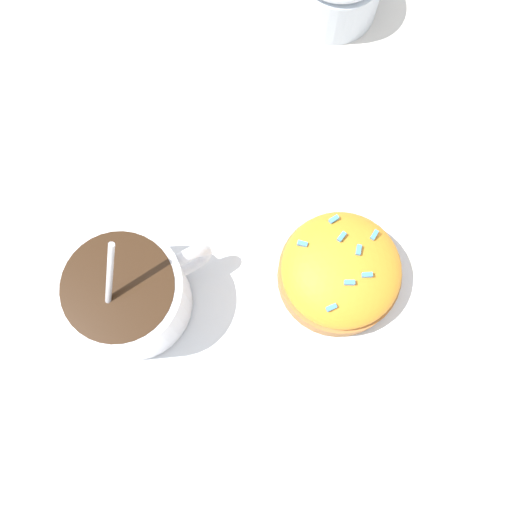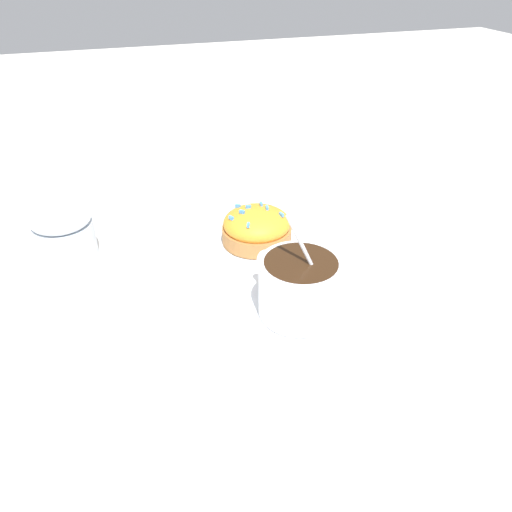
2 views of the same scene
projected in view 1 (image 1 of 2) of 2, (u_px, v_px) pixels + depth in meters
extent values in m
plane|color=silver|center=(237.00, 283.00, 0.46)|extent=(3.00, 3.00, 0.00)
cube|color=white|center=(237.00, 283.00, 0.45)|extent=(0.28, 0.25, 0.00)
cylinder|color=white|center=(127.00, 296.00, 0.42)|extent=(0.09, 0.09, 0.06)
cylinder|color=#331E0F|center=(118.00, 288.00, 0.39)|extent=(0.08, 0.08, 0.01)
torus|color=white|center=(187.00, 262.00, 0.42)|extent=(0.04, 0.02, 0.04)
ellipsoid|color=silver|center=(150.00, 274.00, 0.44)|extent=(0.03, 0.03, 0.01)
cylinder|color=silver|center=(108.00, 301.00, 0.39)|extent=(0.04, 0.05, 0.10)
cylinder|color=#B2753D|center=(338.00, 275.00, 0.44)|extent=(0.09, 0.09, 0.02)
ellipsoid|color=orange|center=(341.00, 270.00, 0.43)|extent=(0.09, 0.09, 0.04)
cube|color=#4C99EA|center=(367.00, 275.00, 0.41)|extent=(0.01, 0.00, 0.00)
cube|color=#4C99EA|center=(374.00, 235.00, 0.42)|extent=(0.01, 0.01, 0.00)
cube|color=#4C99EA|center=(357.00, 245.00, 0.41)|extent=(0.01, 0.01, 0.00)
cube|color=#4C99EA|center=(302.00, 244.00, 0.42)|extent=(0.01, 0.01, 0.00)
cube|color=#4C99EA|center=(331.00, 308.00, 0.41)|extent=(0.01, 0.00, 0.00)
cube|color=#4C99EA|center=(333.00, 219.00, 0.42)|extent=(0.01, 0.01, 0.00)
cube|color=#4C99EA|center=(341.00, 237.00, 0.41)|extent=(0.01, 0.01, 0.00)
cube|color=#4C99EA|center=(349.00, 283.00, 0.41)|extent=(0.01, 0.00, 0.00)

